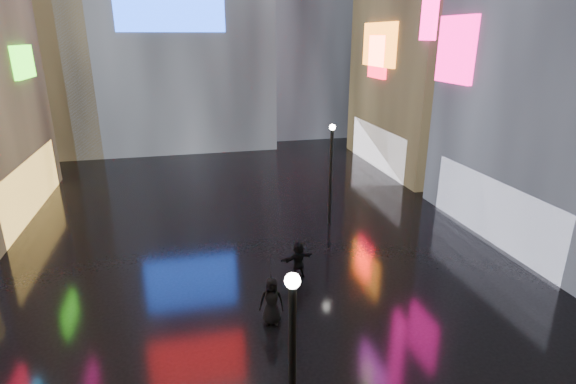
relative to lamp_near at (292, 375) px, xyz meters
name	(u,v)px	position (x,y,z in m)	size (l,w,h in m)	color
ground	(250,236)	(1.09, 12.91, -2.94)	(140.00, 140.00, 0.00)	black
lamp_near	(292,375)	(0.00, 0.00, 0.00)	(0.30, 0.30, 5.20)	black
lamp_far	(331,169)	(5.38, 13.56, 0.00)	(0.30, 0.30, 5.20)	black
pedestrian_4	(272,301)	(0.74, 5.82, -2.09)	(0.83, 0.54, 1.70)	black
pedestrian_5	(298,260)	(2.39, 8.57, -2.18)	(1.42, 0.45, 1.54)	black
umbrella_2	(271,266)	(0.74, 5.82, -0.78)	(1.01, 1.03, 0.93)	black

